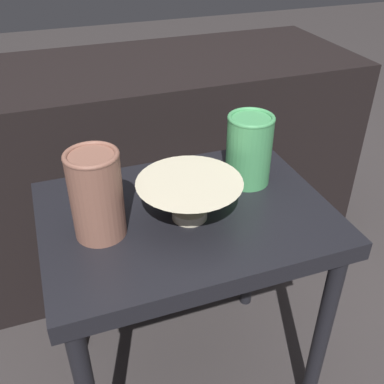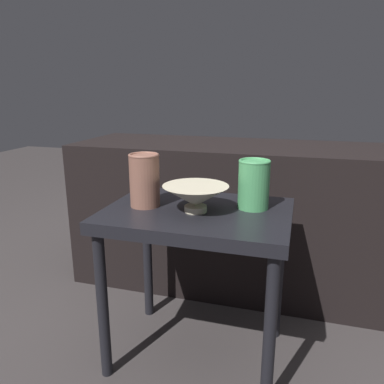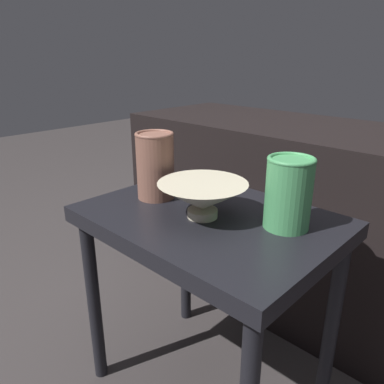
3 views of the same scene
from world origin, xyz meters
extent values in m
plane|color=#383333|center=(0.00, 0.00, 0.00)|extent=(8.00, 8.00, 0.00)
cube|color=black|center=(0.00, 0.00, 0.53)|extent=(0.59, 0.44, 0.04)
cylinder|color=black|center=(-0.26, -0.18, 0.25)|extent=(0.04, 0.04, 0.51)
cylinder|color=black|center=(0.26, -0.18, 0.25)|extent=(0.04, 0.04, 0.51)
cylinder|color=black|center=(-0.26, 0.18, 0.25)|extent=(0.04, 0.04, 0.51)
cylinder|color=black|center=(0.26, 0.18, 0.25)|extent=(0.04, 0.04, 0.51)
cube|color=black|center=(0.00, 0.57, 0.34)|extent=(1.44, 0.50, 0.68)
cylinder|color=beige|center=(0.00, -0.02, 0.56)|extent=(0.07, 0.07, 0.02)
cone|color=beige|center=(0.00, -0.02, 0.60)|extent=(0.21, 0.21, 0.07)
cylinder|color=brown|center=(-0.18, -0.01, 0.63)|extent=(0.10, 0.10, 0.17)
torus|color=brown|center=(-0.18, -0.01, 0.72)|extent=(0.10, 0.10, 0.01)
cylinder|color=#47995B|center=(0.17, 0.06, 0.63)|extent=(0.10, 0.10, 0.15)
torus|color=#47995B|center=(0.17, 0.06, 0.70)|extent=(0.10, 0.10, 0.01)
camera|label=1|loc=(-0.24, -0.71, 1.09)|focal=42.00mm
camera|label=2|loc=(0.31, -1.11, 0.93)|focal=35.00mm
camera|label=3|loc=(0.54, -0.62, 0.91)|focal=35.00mm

